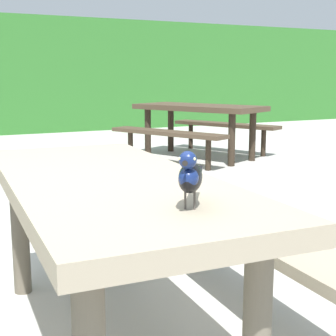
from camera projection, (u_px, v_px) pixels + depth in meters
picnic_table_foreground at (107, 219)px, 2.06m from camera, size 1.76×1.84×0.74m
bird_grackle at (190, 176)px, 1.49m from camera, size 0.19×0.24×0.18m
picnic_table_mid_left at (199, 118)px, 6.97m from camera, size 2.24×2.26×0.74m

